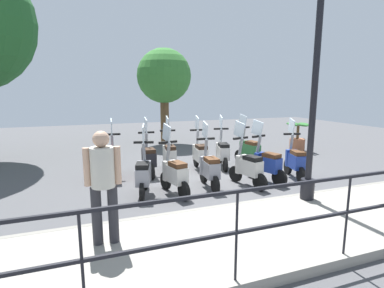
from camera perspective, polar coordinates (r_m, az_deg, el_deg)
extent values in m
plane|color=#4C4C4F|center=(7.91, 3.93, -6.45)|extent=(28.00, 28.00, 0.00)
cube|color=gray|center=(5.31, 18.66, -14.70)|extent=(2.20, 20.00, 0.15)
cube|color=gray|center=(6.09, 12.38, -11.10)|extent=(0.10, 20.00, 0.15)
cube|color=black|center=(4.26, 27.98, -5.50)|extent=(0.04, 16.00, 0.04)
cube|color=black|center=(4.40, 27.46, -11.44)|extent=(0.04, 16.00, 0.04)
cylinder|color=black|center=(4.42, 27.40, -12.08)|extent=(0.03, 0.03, 1.05)
cylinder|color=black|center=(3.49, 8.45, -17.08)|extent=(0.03, 0.03, 1.05)
cylinder|color=black|center=(3.14, -20.19, -20.95)|extent=(0.03, 0.03, 1.05)
cylinder|color=black|center=(6.37, 21.11, -7.98)|extent=(0.26, 0.26, 0.40)
cylinder|color=black|center=(6.08, 22.36, 10.60)|extent=(0.12, 0.12, 4.47)
cylinder|color=#28282D|center=(4.44, -17.68, -12.91)|extent=(0.14, 0.14, 0.82)
cylinder|color=#28282D|center=(4.43, -14.76, -12.80)|extent=(0.14, 0.14, 0.82)
cylinder|color=beige|center=(4.22, -16.69, -4.25)|extent=(0.35, 0.35, 0.55)
sphere|color=tan|center=(4.14, -16.96, 0.92)|extent=(0.22, 0.22, 0.22)
cylinder|color=tan|center=(4.23, -19.41, -4.16)|extent=(0.09, 0.09, 0.52)
cylinder|color=tan|center=(4.21, -13.97, -3.93)|extent=(0.09, 0.09, 0.52)
cylinder|color=brown|center=(12.83, -5.20, 4.55)|extent=(0.36, 0.36, 2.00)
sphere|color=#387A33|center=(12.78, -5.34, 12.81)|extent=(2.25, 2.25, 2.25)
cylinder|color=#9E5B3D|center=(12.05, 19.38, -0.10)|extent=(0.56, 0.56, 0.45)
cylinder|color=brown|center=(11.98, 19.51, 2.13)|extent=(0.10, 0.10, 0.50)
ellipsoid|color=#2D6B2D|center=(12.13, 18.84, 3.70)|extent=(0.56, 0.16, 0.10)
ellipsoid|color=#2D6B2D|center=(11.75, 20.37, 3.41)|extent=(0.56, 0.16, 0.10)
ellipsoid|color=#2D6B2D|center=(11.78, 18.66, 3.53)|extent=(0.56, 0.16, 0.10)
ellipsoid|color=#2D6B2D|center=(12.10, 20.51, 3.58)|extent=(0.56, 0.16, 0.10)
ellipsoid|color=#2D6B2D|center=(11.97, 18.38, 3.64)|extent=(0.56, 0.16, 0.10)
ellipsoid|color=#2D6B2D|center=(11.92, 20.81, 3.47)|extent=(0.56, 0.16, 0.10)
cylinder|color=black|center=(8.61, 17.78, -4.16)|extent=(0.41, 0.19, 0.40)
cylinder|color=black|center=(7.87, 20.04, -5.62)|extent=(0.41, 0.19, 0.40)
cube|color=navy|center=(8.10, 19.21, -3.10)|extent=(0.65, 0.43, 0.36)
cube|color=navy|center=(8.35, 18.43, -2.51)|extent=(0.20, 0.32, 0.44)
cube|color=#4C2D19|center=(7.99, 19.50, -1.60)|extent=(0.46, 0.36, 0.10)
cylinder|color=gray|center=(8.34, 18.41, -0.04)|extent=(0.19, 0.12, 0.55)
cube|color=black|center=(8.30, 18.51, 1.83)|extent=(0.18, 0.44, 0.05)
cube|color=silver|center=(8.33, 18.43, 3.25)|extent=(0.38, 0.13, 0.42)
cylinder|color=black|center=(7.96, 11.50, -5.02)|extent=(0.41, 0.19, 0.40)
cylinder|color=black|center=(7.47, 16.32, -6.26)|extent=(0.41, 0.19, 0.40)
cube|color=navy|center=(7.59, 14.42, -3.72)|extent=(0.66, 0.44, 0.36)
cube|color=navy|center=(7.76, 12.74, -3.19)|extent=(0.20, 0.32, 0.44)
cube|color=#4C2D19|center=(7.49, 14.91, -2.11)|extent=(0.46, 0.37, 0.10)
cylinder|color=gray|center=(7.72, 12.51, -0.55)|extent=(0.20, 0.12, 0.55)
cube|color=black|center=(7.68, 12.59, 1.47)|extent=(0.19, 0.44, 0.05)
cube|color=silver|center=(7.69, 12.30, 3.00)|extent=(0.38, 0.14, 0.42)
cylinder|color=black|center=(7.60, 8.27, -5.65)|extent=(0.41, 0.17, 0.40)
cylinder|color=black|center=(7.04, 12.81, -7.12)|extent=(0.41, 0.17, 0.40)
cube|color=beige|center=(7.18, 10.99, -4.37)|extent=(0.65, 0.41, 0.36)
cube|color=beige|center=(7.38, 9.42, -3.77)|extent=(0.19, 0.32, 0.44)
cube|color=black|center=(7.08, 11.45, -2.68)|extent=(0.45, 0.35, 0.10)
cylinder|color=gray|center=(7.34, 9.18, -0.98)|extent=(0.19, 0.11, 0.55)
cube|color=black|center=(7.29, 9.24, 1.13)|extent=(0.16, 0.44, 0.05)
cube|color=silver|center=(7.31, 8.97, 2.75)|extent=(0.38, 0.12, 0.42)
cylinder|color=black|center=(7.44, 2.21, -5.90)|extent=(0.40, 0.11, 0.40)
cylinder|color=black|center=(6.69, 4.45, -7.79)|extent=(0.40, 0.11, 0.40)
cube|color=gray|center=(6.91, 3.53, -4.77)|extent=(0.62, 0.32, 0.36)
cube|color=gray|center=(7.17, 2.75, -4.04)|extent=(0.14, 0.31, 0.44)
cube|color=#4C2D19|center=(6.79, 3.75, -3.04)|extent=(0.42, 0.29, 0.10)
cylinder|color=gray|center=(7.15, 2.62, -1.17)|extent=(0.19, 0.08, 0.55)
cube|color=black|center=(7.10, 2.64, 1.00)|extent=(0.09, 0.44, 0.05)
cube|color=silver|center=(7.12, 2.50, 2.67)|extent=(0.39, 0.06, 0.42)
cylinder|color=black|center=(7.00, -5.06, -6.99)|extent=(0.41, 0.16, 0.40)
cylinder|color=black|center=(6.30, -1.55, -8.91)|extent=(0.41, 0.16, 0.40)
cube|color=beige|center=(6.49, -3.06, -5.76)|extent=(0.65, 0.40, 0.36)
cube|color=beige|center=(6.73, -4.28, -5.01)|extent=(0.18, 0.32, 0.44)
cube|color=#4C2D19|center=(6.37, -2.77, -3.92)|extent=(0.45, 0.34, 0.10)
cylinder|color=gray|center=(6.70, -4.56, -1.97)|extent=(0.19, 0.11, 0.55)
cube|color=black|center=(6.65, -4.59, 0.35)|extent=(0.15, 0.44, 0.05)
cube|color=silver|center=(6.67, -4.86, 2.12)|extent=(0.39, 0.11, 0.42)
cylinder|color=black|center=(7.06, -8.87, -6.92)|extent=(0.41, 0.19, 0.40)
cylinder|color=black|center=(6.27, -9.50, -9.15)|extent=(0.41, 0.19, 0.40)
cube|color=gray|center=(6.50, -9.30, -5.86)|extent=(0.65, 0.44, 0.36)
cube|color=gray|center=(6.77, -9.09, -5.02)|extent=(0.20, 0.32, 0.44)
cube|color=black|center=(6.38, -9.42, -4.05)|extent=(0.46, 0.36, 0.10)
cylinder|color=gray|center=(6.75, -9.13, -1.97)|extent=(0.20, 0.12, 0.55)
cube|color=black|center=(6.70, -9.19, 0.33)|extent=(0.18, 0.44, 0.05)
cube|color=silver|center=(6.73, -9.20, 2.09)|extent=(0.38, 0.14, 0.42)
cylinder|color=black|center=(9.63, 9.05, -2.29)|extent=(0.41, 0.15, 0.40)
cylinder|color=black|center=(9.03, 12.45, -3.24)|extent=(0.41, 0.15, 0.40)
cube|color=#2D6B38|center=(9.20, 11.11, -1.15)|extent=(0.64, 0.39, 0.36)
cube|color=#2D6B38|center=(9.41, 9.93, -0.74)|extent=(0.17, 0.32, 0.44)
cube|color=#4C2D19|center=(9.11, 11.45, 0.19)|extent=(0.44, 0.33, 0.10)
cylinder|color=gray|center=(9.40, 9.75, 1.45)|extent=(0.19, 0.10, 0.55)
cube|color=black|center=(9.36, 9.80, 3.11)|extent=(0.14, 0.44, 0.05)
cube|color=silver|center=(9.38, 9.60, 4.36)|extent=(0.39, 0.10, 0.42)
cylinder|color=black|center=(9.27, 5.28, -2.69)|extent=(0.41, 0.18, 0.40)
cylinder|color=black|center=(8.48, 6.35, -3.93)|extent=(0.41, 0.18, 0.40)
cube|color=beige|center=(8.73, 5.93, -1.62)|extent=(0.65, 0.42, 0.36)
cube|color=beige|center=(9.01, 5.57, -1.12)|extent=(0.19, 0.32, 0.44)
cube|color=black|center=(8.62, 6.06, -0.22)|extent=(0.45, 0.35, 0.10)
cylinder|color=gray|center=(9.00, 5.53, 1.17)|extent=(0.19, 0.11, 0.55)
cube|color=black|center=(8.96, 5.56, 2.90)|extent=(0.17, 0.44, 0.05)
cube|color=silver|center=(9.00, 5.51, 4.22)|extent=(0.38, 0.13, 0.42)
cylinder|color=black|center=(8.97, 0.78, -3.08)|extent=(0.41, 0.12, 0.40)
cylinder|color=black|center=(8.20, 2.28, -4.37)|extent=(0.41, 0.12, 0.40)
cube|color=beige|center=(8.44, 1.66, -1.99)|extent=(0.63, 0.34, 0.36)
cube|color=beige|center=(8.71, 1.14, -1.47)|extent=(0.15, 0.31, 0.44)
cube|color=black|center=(8.33, 1.80, -0.54)|extent=(0.43, 0.30, 0.10)
cylinder|color=gray|center=(8.70, 1.04, 0.90)|extent=(0.19, 0.09, 0.55)
cube|color=black|center=(8.66, 1.05, 2.69)|extent=(0.11, 0.44, 0.05)
cube|color=silver|center=(8.70, 0.95, 4.05)|extent=(0.39, 0.07, 0.42)
cylinder|color=black|center=(8.89, -4.73, -3.24)|extent=(0.41, 0.13, 0.40)
cylinder|color=black|center=(8.10, -3.83, -4.58)|extent=(0.41, 0.13, 0.40)
cube|color=beige|center=(8.35, -4.24, -2.15)|extent=(0.63, 0.35, 0.36)
cube|color=beige|center=(8.62, -4.55, -1.62)|extent=(0.15, 0.31, 0.44)
cube|color=black|center=(8.23, -4.18, -0.69)|extent=(0.43, 0.31, 0.10)
cylinder|color=gray|center=(8.62, -4.65, 0.77)|extent=(0.19, 0.09, 0.55)
cube|color=black|center=(8.58, -4.67, 2.59)|extent=(0.11, 0.44, 0.05)
cube|color=silver|center=(8.61, -4.75, 3.96)|extent=(0.39, 0.08, 0.42)
cylinder|color=black|center=(8.56, -8.73, -3.85)|extent=(0.40, 0.09, 0.40)
cylinder|color=black|center=(7.77, -7.63, -5.28)|extent=(0.40, 0.09, 0.40)
cube|color=black|center=(8.02, -8.14, -2.74)|extent=(0.61, 0.29, 0.36)
cube|color=black|center=(8.29, -8.53, -2.18)|extent=(0.13, 0.30, 0.44)
cube|color=black|center=(7.90, -8.09, -1.23)|extent=(0.41, 0.27, 0.10)
cylinder|color=gray|center=(8.28, -8.67, 0.30)|extent=(0.18, 0.07, 0.55)
cube|color=black|center=(8.24, -8.72, 2.19)|extent=(0.07, 0.44, 0.05)
cube|color=silver|center=(8.27, -8.83, 3.61)|extent=(0.39, 0.04, 0.42)
cylinder|color=black|center=(8.41, -14.75, -4.34)|extent=(0.40, 0.11, 0.40)
cylinder|color=black|center=(7.61, -14.61, -5.87)|extent=(0.40, 0.11, 0.40)
cube|color=#B21E1E|center=(7.86, -14.76, -3.25)|extent=(0.62, 0.33, 0.36)
cube|color=#B21E1E|center=(8.14, -14.81, -2.65)|extent=(0.14, 0.31, 0.44)
cube|color=black|center=(7.74, -14.83, -1.72)|extent=(0.42, 0.29, 0.10)
cylinder|color=gray|center=(8.13, -14.94, -0.12)|extent=(0.19, 0.08, 0.55)
cube|color=black|center=(8.08, -15.03, 1.80)|extent=(0.09, 0.44, 0.05)
cube|color=silver|center=(8.12, -15.10, 3.25)|extent=(0.39, 0.06, 0.42)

